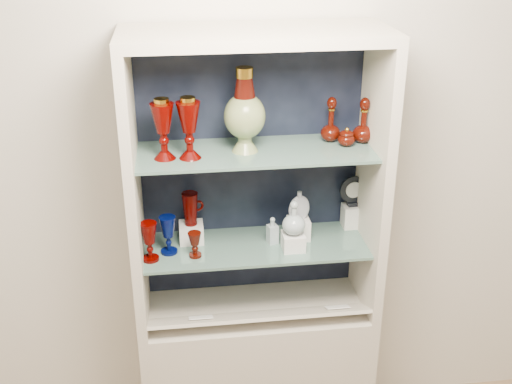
{
  "coord_description": "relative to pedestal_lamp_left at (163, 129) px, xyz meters",
  "views": [
    {
      "loc": [
        -0.3,
        -0.78,
        2.37
      ],
      "look_at": [
        0.0,
        1.53,
        1.3
      ],
      "focal_mm": 45.0,
      "sensor_mm": 36.0,
      "label": 1
    }
  ],
  "objects": [
    {
      "name": "riser_ruby_pitcher",
      "position": [
        0.09,
        0.1,
        -0.5
      ],
      "size": [
        0.1,
        0.1,
        0.08
      ],
      "primitive_type": "cube",
      "color": "silver",
      "rests_on": "shelf_lower"
    },
    {
      "name": "cabinet_top_cap",
      "position": [
        0.35,
        0.02,
        0.33
      ],
      "size": [
        1.0,
        0.4,
        0.04
      ],
      "primitive_type": "cube",
      "color": "beige",
      "rests_on": "cabinet_side_left"
    },
    {
      "name": "clear_round_decanter",
      "position": [
        0.5,
        -0.02,
        -0.4
      ],
      "size": [
        0.12,
        0.12,
        0.14
      ],
      "primitive_type": null,
      "rotation": [
        0.0,
        0.0,
        -0.26
      ],
      "color": "#98ABB0",
      "rests_on": "riser_clear_round_decanter"
    },
    {
      "name": "wall_back",
      "position": [
        0.35,
        0.24,
        -0.19
      ],
      "size": [
        3.5,
        0.02,
        2.8
      ],
      "primitive_type": "cube",
      "color": "silver",
      "rests_on": "ground"
    },
    {
      "name": "cabinet_side_right",
      "position": [
        0.83,
        0.02,
        -0.26
      ],
      "size": [
        0.04,
        0.4,
        1.15
      ],
      "primitive_type": "cube",
      "color": "beige",
      "rests_on": "cabinet_base"
    },
    {
      "name": "label_ledge",
      "position": [
        0.35,
        -0.09,
        -0.81
      ],
      "size": [
        0.92,
        0.17,
        0.09
      ],
      "primitive_type": "cube",
      "rotation": [
        -0.44,
        0.0,
        0.0
      ],
      "color": "beige",
      "rests_on": "cabinet_base"
    },
    {
      "name": "flat_flask",
      "position": [
        0.54,
        0.07,
        -0.38
      ],
      "size": [
        0.1,
        0.06,
        0.13
      ],
      "primitive_type": null,
      "rotation": [
        0.0,
        0.0,
        0.22
      ],
      "color": "#B2B8C8",
      "rests_on": "riser_flat_flask"
    },
    {
      "name": "ruby_pitcher",
      "position": [
        0.09,
        0.1,
        -0.39
      ],
      "size": [
        0.12,
        0.09,
        0.14
      ],
      "primitive_type": null,
      "rotation": [
        0.0,
        0.0,
        0.28
      ],
      "color": "#480300",
      "rests_on": "riser_ruby_pitcher"
    },
    {
      "name": "riser_flat_flask",
      "position": [
        0.54,
        0.07,
        -0.49
      ],
      "size": [
        0.09,
        0.09,
        0.09
      ],
      "primitive_type": "cube",
      "color": "silver",
      "rests_on": "shelf_lower"
    },
    {
      "name": "ruby_decanter_b",
      "position": [
        0.79,
        0.07,
        -0.02
      ],
      "size": [
        0.11,
        0.11,
        0.2
      ],
      "primitive_type": null,
      "rotation": [
        0.0,
        0.0,
        0.37
      ],
      "color": "#440D05",
      "rests_on": "shelf_upper"
    },
    {
      "name": "cabinet_base",
      "position": [
        0.35,
        0.02,
        -1.21
      ],
      "size": [
        1.0,
        0.4,
        0.75
      ],
      "primitive_type": "cube",
      "color": "beige",
      "rests_on": "ground"
    },
    {
      "name": "shelf_lower",
      "position": [
        0.35,
        0.04,
        -0.54
      ],
      "size": [
        0.92,
        0.34,
        0.01
      ],
      "primitive_type": "cube",
      "color": "slate",
      "rests_on": "cabinet_side_left"
    },
    {
      "name": "shelf_upper",
      "position": [
        0.35,
        0.04,
        -0.12
      ],
      "size": [
        0.92,
        0.34,
        0.01
      ],
      "primitive_type": "cube",
      "color": "slate",
      "rests_on": "cabinet_side_left"
    },
    {
      "name": "lidded_bowl",
      "position": [
        0.72,
        0.04,
        -0.08
      ],
      "size": [
        0.09,
        0.09,
        0.08
      ],
      "primitive_type": null,
      "rotation": [
        0.0,
        0.0,
        -0.29
      ],
      "color": "#440D05",
      "rests_on": "shelf_upper"
    },
    {
      "name": "pedestal_lamp_right",
      "position": [
        0.1,
        -0.01,
        0.0
      ],
      "size": [
        0.1,
        0.1,
        0.24
      ],
      "primitive_type": null,
      "rotation": [
        0.0,
        0.0,
        0.15
      ],
      "color": "#480300",
      "rests_on": "shelf_upper"
    },
    {
      "name": "cobalt_goblet",
      "position": [
        -0.01,
        0.02,
        -0.46
      ],
      "size": [
        0.09,
        0.09,
        0.16
      ],
      "primitive_type": null,
      "rotation": [
        0.0,
        0.0,
        0.43
      ],
      "color": "#020942",
      "rests_on": "shelf_lower"
    },
    {
      "name": "pedestal_lamp_left",
      "position": [
        0.0,
        0.0,
        0.0
      ],
      "size": [
        0.1,
        0.1,
        0.23
      ],
      "primitive_type": null,
      "rotation": [
        0.0,
        0.0,
        0.12
      ],
      "color": "#480300",
      "rests_on": "shelf_upper"
    },
    {
      "name": "cabinet_back_panel",
      "position": [
        0.35,
        0.21,
        -0.26
      ],
      "size": [
        0.98,
        0.02,
        1.15
      ],
      "primitive_type": "cube",
      "color": "black",
      "rests_on": "cabinet_base"
    },
    {
      "name": "clear_square_bottle",
      "position": [
        0.42,
        0.04,
        -0.48
      ],
      "size": [
        0.05,
        0.05,
        0.12
      ],
      "primitive_type": null,
      "rotation": [
        0.0,
        0.0,
        0.3
      ],
      "color": "#98ABB0",
      "rests_on": "shelf_lower"
    },
    {
      "name": "riser_cameo_medallion",
      "position": [
        0.79,
        0.15,
        -0.49
      ],
      "size": [
        0.08,
        0.08,
        0.1
      ],
      "primitive_type": "cube",
      "color": "silver",
      "rests_on": "shelf_lower"
    },
    {
      "name": "ruby_goblet_small",
      "position": [
        0.1,
        -0.03,
        -0.48
      ],
      "size": [
        0.07,
        0.07,
        0.11
      ],
      "primitive_type": null,
      "rotation": [
        0.0,
        0.0,
        0.4
      ],
      "color": "#440D05",
      "rests_on": "shelf_lower"
    },
    {
      "name": "label_card_1",
      "position": [
        0.68,
        -0.09,
        -0.79
      ],
      "size": [
        0.1,
        0.06,
        0.03
      ],
      "primitive_type": "cube",
      "rotation": [
        -0.44,
        0.0,
        0.0
      ],
      "color": "white",
      "rests_on": "label_ledge"
    },
    {
      "name": "label_card_0",
      "position": [
        0.11,
        -0.09,
        -0.79
      ],
      "size": [
        0.1,
        0.06,
        0.03
      ],
      "primitive_type": "cube",
      "rotation": [
        -0.44,
        0.0,
        0.0
      ],
      "color": "white",
      "rests_on": "label_ledge"
    },
    {
      "name": "enamel_urn",
      "position": [
        0.31,
        0.04,
        0.05
      ],
      "size": [
        0.19,
        0.19,
        0.33
      ],
      "primitive_type": null,
      "rotation": [
        0.0,
        0.0,
        -0.22
      ],
      "color": "#07490C",
      "rests_on": "shelf_upper"
    },
    {
      "name": "ruby_decanter_a",
      "position": [
        0.66,
        0.11,
        -0.01
      ],
      "size": [
        0.1,
        0.1,
        0.21
      ],
      "primitive_type": null,
      "rotation": [
        0.0,
        0.0,
        -0.23
      ],
      "color": "#440D05",
      "rests_on": "shelf_upper"
    },
    {
      "name": "ruby_goblet_tall",
      "position": [
        -0.08,
        -0.03,
        -0.45
      ],
      "size": [
        0.09,
        0.09,
        0.16
      ],
      "primitive_type": null,
      "rotation": [
        0.0,
        0.0,
        -0.4
      ],
      "color": "#480300",
      "rests_on": "shelf_lower"
    },
    {
      "name": "riser_clear_round_decanter",
      "position": [
        0.5,
        -0.02,
        -0.5
      ],
      "size": [
        0.09,
        0.09,
        0.07
      ],
      "primitive_type": "cube",
      "color": "silver",
      "rests_on": "shelf_lower"
    },
    {
      "name": "cabinet_side_left",
      "position": [
        -0.13,
        0.02,
        -0.26
      ],
      "size": [
        0.04,
        0.4,
        1.15
      ],
      "primitive_type": "cube",
      "color": "beige",
      "rests_on": "cabinet_base"
    },
    {
      "name": "cameo_medallion",
      "position": [
        0.79,
        0.15,
        -0.37
      ],
      "size": [
        0.12,
        0.05,
        0.14
      ],
      "primitive_type": null,
      "rotation": [
        0.0,
        0.0,
        0.08
      ],
      "color": "black",
      "rests_on": "riser_cameo_medallion"
    }
  ]
}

